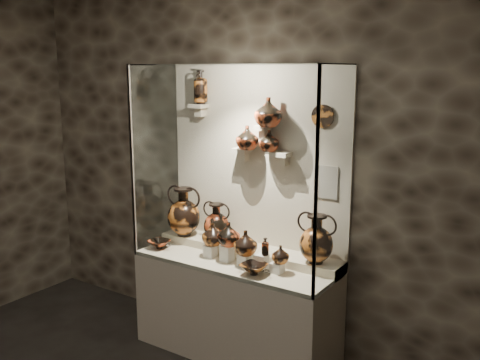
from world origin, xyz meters
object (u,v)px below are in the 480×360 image
object	(u,v)px
kylix_right	(254,268)
amphora_left	(184,212)
jug_c	(246,243)
lekythos_tall	(201,85)
jug_a	(213,234)
ovoid_vase_c	(269,141)
ovoid_vase_a	(247,138)
kylix_left	(159,243)
lekythos_small	(265,246)
amphora_right	(316,239)
jug_e	(281,254)
jug_b	(229,234)
ovoid_vase_b	(268,112)
amphora_mid	(217,222)

from	to	relation	value
kylix_right	amphora_left	bearing A→B (deg)	-178.08
jug_c	lekythos_tall	world-z (taller)	lekythos_tall
jug_a	ovoid_vase_c	size ratio (longest dim) A/B	1.12
jug_a	ovoid_vase_a	size ratio (longest dim) A/B	0.97
kylix_left	ovoid_vase_c	xyz separation A→B (m)	(0.90, 0.34, 0.93)
lekythos_small	amphora_right	bearing A→B (deg)	19.89
jug_c	jug_e	bearing A→B (deg)	9.57
jug_b	kylix_right	distance (m)	0.39
jug_e	ovoid_vase_b	world-z (taller)	ovoid_vase_b
jug_a	lekythos_small	bearing A→B (deg)	-19.86
kylix_right	jug_c	bearing A→B (deg)	161.48
amphora_left	jug_e	world-z (taller)	amphora_left
kylix_left	lekythos_tall	size ratio (longest dim) A/B	0.72
lekythos_tall	amphora_right	bearing A→B (deg)	-23.73
jug_c	ovoid_vase_b	world-z (taller)	ovoid_vase_b
jug_b	kylix_left	bearing A→B (deg)	-151.31
kylix_left	ovoid_vase_a	world-z (taller)	ovoid_vase_a
lekythos_tall	jug_a	bearing A→B (deg)	-59.66
amphora_right	ovoid_vase_a	size ratio (longest dim) A/B	1.95
jug_a	ovoid_vase_a	distance (m)	0.84
jug_a	jug_e	distance (m)	0.65
amphora_left	lekythos_tall	distance (m)	1.12
jug_c	jug_a	bearing A→B (deg)	-176.98
jug_a	kylix_right	world-z (taller)	jug_a
jug_a	jug_e	xyz separation A→B (m)	(0.65, -0.01, -0.04)
lekythos_tall	ovoid_vase_b	size ratio (longest dim) A/B	1.40
amphora_left	lekythos_tall	bearing A→B (deg)	46.07
amphora_right	kylix_left	world-z (taller)	amphora_right
jug_a	ovoid_vase_c	xyz separation A→B (m)	(0.39, 0.24, 0.78)
ovoid_vase_a	ovoid_vase_c	world-z (taller)	ovoid_vase_a
jug_c	lekythos_tall	size ratio (longest dim) A/B	0.62
jug_c	lekythos_small	distance (m)	0.18
amphora_left	kylix_left	bearing A→B (deg)	-103.79
jug_a	kylix_left	xyz separation A→B (m)	(-0.51, -0.09, -0.15)
kylix_right	ovoid_vase_c	xyz separation A→B (m)	(-0.11, 0.39, 0.92)
lekythos_small	ovoid_vase_b	size ratio (longest dim) A/B	0.68
amphora_mid	ovoid_vase_c	distance (m)	0.89
amphora_left	lekythos_tall	xyz separation A→B (m)	(0.12, 0.11, 1.11)
amphora_mid	jug_a	bearing A→B (deg)	-75.01
lekythos_tall	ovoid_vase_b	distance (m)	0.73
amphora_left	ovoid_vase_b	world-z (taller)	ovoid_vase_b
amphora_mid	jug_b	distance (m)	0.34
amphora_left	lekythos_tall	world-z (taller)	lekythos_tall
amphora_left	amphora_mid	bearing A→B (deg)	11.66
ovoid_vase_a	ovoid_vase_b	world-z (taller)	ovoid_vase_b
amphora_mid	amphora_right	xyz separation A→B (m)	(0.96, -0.02, 0.03)
amphora_mid	jug_c	distance (m)	0.49
amphora_right	lekythos_small	bearing A→B (deg)	-170.30
jug_b	kylix_left	size ratio (longest dim) A/B	0.85
jug_c	jug_b	bearing A→B (deg)	-176.06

